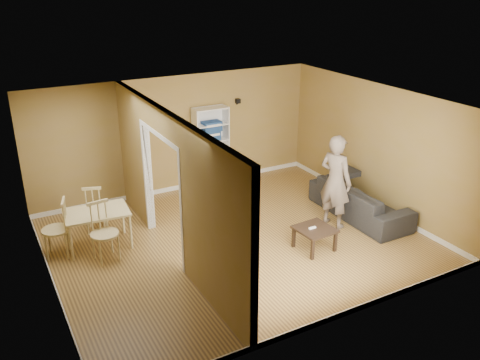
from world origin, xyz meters
name	(u,v)px	position (x,y,z in m)	size (l,w,h in m)	color
room_shell	(235,175)	(0.00, 0.00, 1.30)	(6.50, 6.50, 6.50)	#AF8942
partition	(172,188)	(-1.20, 0.00, 1.30)	(0.22, 5.50, 2.60)	olive
wall_speaker	(238,101)	(1.50, 2.69, 1.90)	(0.10, 0.10, 0.10)	black
sofa	(360,196)	(2.70, -0.28, 0.44)	(0.99, 2.30, 0.88)	#292A30
person	(336,174)	(1.97, -0.35, 1.08)	(0.61, 0.79, 2.16)	slate
bookshelf	(210,147)	(0.73, 2.60, 0.94)	(0.79, 0.34, 1.87)	white
paper_box_navy_a	(211,166)	(0.73, 2.56, 0.51)	(0.45, 0.29, 0.23)	navy
paper_box_navy_b	(210,135)	(0.72, 2.56, 1.23)	(0.41, 0.27, 0.21)	navy
paper_box_navy_c	(212,126)	(0.76, 2.56, 1.45)	(0.42, 0.27, 0.21)	navy
coffee_table	(315,231)	(1.09, -0.95, 0.35)	(0.63, 0.63, 0.42)	black
game_controller	(312,228)	(1.04, -0.94, 0.43)	(0.14, 0.04, 0.03)	white
dining_table	(97,215)	(-2.27, 1.00, 0.62)	(1.11, 0.74, 0.70)	beige
chair_left	(55,228)	(-2.98, 1.03, 0.52)	(0.48, 0.48, 1.05)	tan
chair_near	(104,232)	(-2.28, 0.47, 0.52)	(0.48, 0.48, 1.05)	#DBB071
chair_far	(95,207)	(-2.15, 1.64, 0.49)	(0.45, 0.45, 0.97)	tan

